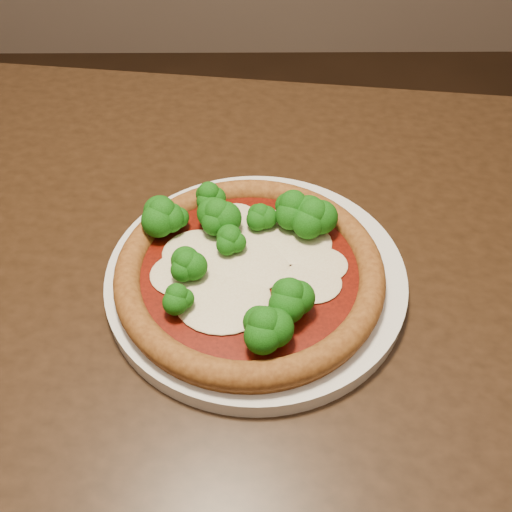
{
  "coord_description": "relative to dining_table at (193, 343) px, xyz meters",
  "views": [
    {
      "loc": [
        0.0,
        -0.34,
        1.2
      ],
      "look_at": [
        0.01,
        0.04,
        0.79
      ],
      "focal_mm": 40.0,
      "sensor_mm": 36.0,
      "label": 1
    }
  ],
  "objects": [
    {
      "name": "plate",
      "position": [
        0.07,
        0.0,
        0.11
      ],
      "size": [
        0.3,
        0.3,
        0.02
      ],
      "primitive_type": "cylinder",
      "color": "silver",
      "rests_on": "dining_table"
    },
    {
      "name": "pizza",
      "position": [
        0.07,
        -0.0,
        0.14
      ],
      "size": [
        0.27,
        0.27,
        0.06
      ],
      "rotation": [
        0.0,
        0.0,
        0.12
      ],
      "color": "brown",
      "rests_on": "plate"
    },
    {
      "name": "dining_table",
      "position": [
        0.0,
        0.0,
        0.0
      ],
      "size": [
        1.17,
        0.97,
        0.75
      ],
      "rotation": [
        0.0,
        0.0,
        -0.13
      ],
      "color": "black",
      "rests_on": "floor"
    }
  ]
}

